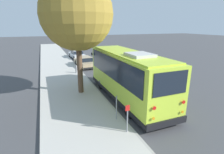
{
  "coord_description": "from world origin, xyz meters",
  "views": [
    {
      "loc": [
        -10.97,
        5.54,
        5.1
      ],
      "look_at": [
        0.9,
        0.89,
        1.3
      ],
      "focal_mm": 28.0,
      "sensor_mm": 36.0,
      "label": 1
    }
  ],
  "objects_px": {
    "parked_sedan_tan": "(85,62)",
    "parked_sedan_white": "(77,54)",
    "street_tree": "(76,9)",
    "fire_hydrant": "(76,69)",
    "shuttle_bus": "(127,73)",
    "sign_post_far": "(116,108)",
    "sign_post_near": "(127,118)"
  },
  "relations": [
    {
      "from": "shuttle_bus",
      "to": "sign_post_far",
      "type": "relative_size",
      "value": 6.71
    },
    {
      "from": "shuttle_bus",
      "to": "street_tree",
      "type": "distance_m",
      "value": 5.61
    },
    {
      "from": "street_tree",
      "to": "sign_post_near",
      "type": "bearing_deg",
      "value": -170.99
    },
    {
      "from": "parked_sedan_white",
      "to": "street_tree",
      "type": "relative_size",
      "value": 0.53
    },
    {
      "from": "parked_sedan_tan",
      "to": "sign_post_near",
      "type": "height_order",
      "value": "sign_post_near"
    },
    {
      "from": "sign_post_near",
      "to": "fire_hydrant",
      "type": "relative_size",
      "value": 1.74
    },
    {
      "from": "parked_sedan_tan",
      "to": "street_tree",
      "type": "xyz_separation_m",
      "value": [
        -8.91,
        2.37,
        5.57
      ]
    },
    {
      "from": "shuttle_bus",
      "to": "street_tree",
      "type": "relative_size",
      "value": 1.01
    },
    {
      "from": "street_tree",
      "to": "fire_hydrant",
      "type": "relative_size",
      "value": 11.02
    },
    {
      "from": "parked_sedan_white",
      "to": "sign_post_near",
      "type": "height_order",
      "value": "sign_post_near"
    },
    {
      "from": "sign_post_near",
      "to": "fire_hydrant",
      "type": "distance_m",
      "value": 11.81
    },
    {
      "from": "shuttle_bus",
      "to": "parked_sedan_tan",
      "type": "xyz_separation_m",
      "value": [
        11.11,
        0.52,
        -1.29
      ]
    },
    {
      "from": "parked_sedan_white",
      "to": "sign_post_far",
      "type": "xyz_separation_m",
      "value": [
        -20.1,
        1.55,
        0.24
      ]
    },
    {
      "from": "shuttle_bus",
      "to": "sign_post_near",
      "type": "relative_size",
      "value": 6.43
    },
    {
      "from": "parked_sedan_tan",
      "to": "fire_hydrant",
      "type": "relative_size",
      "value": 5.75
    },
    {
      "from": "sign_post_far",
      "to": "fire_hydrant",
      "type": "bearing_deg",
      "value": 1.46
    },
    {
      "from": "parked_sedan_tan",
      "to": "parked_sedan_white",
      "type": "xyz_separation_m",
      "value": [
        6.35,
        -0.16,
        -0.01
      ]
    },
    {
      "from": "shuttle_bus",
      "to": "sign_post_far",
      "type": "height_order",
      "value": "shuttle_bus"
    },
    {
      "from": "shuttle_bus",
      "to": "parked_sedan_white",
      "type": "bearing_deg",
      "value": 0.58
    },
    {
      "from": "street_tree",
      "to": "fire_hydrant",
      "type": "distance_m",
      "value": 7.98
    },
    {
      "from": "parked_sedan_tan",
      "to": "sign_post_far",
      "type": "bearing_deg",
      "value": 169.9
    },
    {
      "from": "shuttle_bus",
      "to": "sign_post_near",
      "type": "xyz_separation_m",
      "value": [
        -3.96,
        1.91,
        -1.0
      ]
    },
    {
      "from": "parked_sedan_white",
      "to": "street_tree",
      "type": "bearing_deg",
      "value": 166.37
    },
    {
      "from": "sign_post_far",
      "to": "fire_hydrant",
      "type": "xyz_separation_m",
      "value": [
        10.48,
        0.27,
        -0.27
      ]
    },
    {
      "from": "street_tree",
      "to": "fire_hydrant",
      "type": "bearing_deg",
      "value": -7.18
    },
    {
      "from": "parked_sedan_white",
      "to": "shuttle_bus",
      "type": "bearing_deg",
      "value": 176.94
    },
    {
      "from": "sign_post_near",
      "to": "sign_post_far",
      "type": "xyz_separation_m",
      "value": [
        1.32,
        0.0,
        -0.05
      ]
    },
    {
      "from": "parked_sedan_tan",
      "to": "parked_sedan_white",
      "type": "bearing_deg",
      "value": -5.81
    },
    {
      "from": "shuttle_bus",
      "to": "sign_post_near",
      "type": "bearing_deg",
      "value": 153.72
    },
    {
      "from": "street_tree",
      "to": "shuttle_bus",
      "type": "bearing_deg",
      "value": -127.46
    },
    {
      "from": "sign_post_far",
      "to": "parked_sedan_white",
      "type": "bearing_deg",
      "value": -4.41
    },
    {
      "from": "parked_sedan_tan",
      "to": "sign_post_near",
      "type": "bearing_deg",
      "value": 170.4
    }
  ]
}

